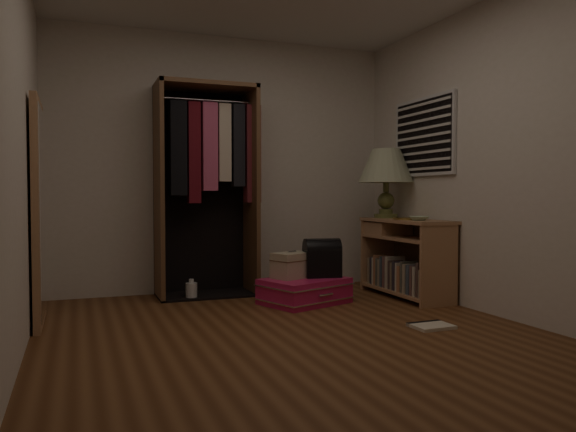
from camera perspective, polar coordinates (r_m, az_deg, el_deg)
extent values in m
plane|color=#5A3219|center=(4.03, 0.81, -11.97)|extent=(4.00, 4.00, 0.00)
cube|color=beige|center=(5.83, -6.46, 5.24)|extent=(3.50, 0.02, 2.60)
cube|color=beige|center=(2.20, 20.65, 10.25)|extent=(3.50, 0.02, 2.60)
cube|color=beige|center=(4.85, 20.54, 5.75)|extent=(0.02, 4.00, 2.60)
cube|color=beige|center=(3.67, -25.74, 6.88)|extent=(0.02, 4.00, 2.60)
cube|color=silver|center=(5.65, 13.65, 7.84)|extent=(0.03, 0.96, 0.76)
cube|color=black|center=(5.65, 13.64, 7.84)|extent=(0.03, 0.90, 0.70)
cube|color=silver|center=(5.61, 13.47, 4.69)|extent=(0.01, 0.88, 0.02)
cube|color=silver|center=(5.62, 13.47, 5.48)|extent=(0.01, 0.88, 0.02)
cube|color=silver|center=(5.62, 13.48, 6.28)|extent=(0.01, 0.88, 0.02)
cube|color=silver|center=(5.63, 13.49, 7.07)|extent=(0.01, 0.88, 0.02)
cube|color=silver|center=(5.64, 13.49, 7.85)|extent=(0.01, 0.88, 0.02)
cube|color=silver|center=(5.64, 13.50, 8.64)|extent=(0.01, 0.88, 0.02)
cube|color=silver|center=(5.65, 13.51, 9.42)|extent=(0.01, 0.88, 0.02)
cube|color=silver|center=(5.66, 13.51, 10.20)|extent=(0.01, 0.88, 0.02)
cube|color=silver|center=(5.68, 13.52, 10.98)|extent=(0.01, 0.88, 0.02)
cube|color=#A97752|center=(5.11, 15.16, -4.78)|extent=(0.40, 0.03, 0.75)
cube|color=#A97752|center=(6.00, 9.15, -3.70)|extent=(0.40, 0.03, 0.75)
cube|color=#A97752|center=(5.59, 11.89, -7.41)|extent=(0.40, 1.04, 0.03)
cube|color=#A97752|center=(5.53, 11.93, -2.19)|extent=(0.40, 1.04, 0.03)
cube|color=#A97752|center=(5.52, 11.94, -0.48)|extent=(0.42, 1.12, 0.03)
cube|color=brown|center=(5.65, 13.54, -4.10)|extent=(0.02, 1.10, 0.75)
cube|color=#A97752|center=(5.80, 10.09, -1.24)|extent=(0.36, 0.38, 0.13)
cube|color=gray|center=(5.13, 13.97, -6.72)|extent=(0.17, 0.04, 0.25)
cube|color=#4C3833|center=(5.17, 13.91, -6.31)|extent=(0.21, 0.03, 0.31)
cube|color=#B7AD99|center=(5.22, 13.55, -6.46)|extent=(0.21, 0.04, 0.27)
cube|color=brown|center=(5.24, 13.06, -6.38)|extent=(0.17, 0.03, 0.27)
cube|color=#3F4C59|center=(5.29, 12.75, -6.31)|extent=(0.16, 0.05, 0.27)
cube|color=gray|center=(5.35, 12.60, -6.22)|extent=(0.21, 0.05, 0.27)
cube|color=#59594C|center=(5.38, 12.18, -6.06)|extent=(0.18, 0.03, 0.29)
cube|color=#B2724C|center=(5.42, 11.85, -6.25)|extent=(0.17, 0.04, 0.24)
cube|color=beige|center=(5.45, 11.57, -6.07)|extent=(0.16, 0.03, 0.27)
cube|color=#332D38|center=(5.49, 11.36, -5.96)|extent=(0.17, 0.04, 0.28)
cube|color=gray|center=(5.53, 11.24, -5.98)|extent=(0.20, 0.03, 0.26)
cube|color=#4C3833|center=(5.56, 10.85, -5.87)|extent=(0.16, 0.03, 0.28)
cube|color=#B7AD99|center=(5.60, 10.80, -5.63)|extent=(0.20, 0.05, 0.31)
cube|color=brown|center=(5.64, 10.34, -5.60)|extent=(0.16, 0.04, 0.30)
cube|color=#3F4C59|center=(5.70, 10.28, -5.54)|extent=(0.21, 0.04, 0.30)
cube|color=gray|center=(5.73, 9.92, -5.67)|extent=(0.18, 0.04, 0.27)
cube|color=#59594C|center=(5.76, 9.59, -5.59)|extent=(0.15, 0.03, 0.27)
cube|color=#B2724C|center=(5.81, 9.65, -5.39)|extent=(0.22, 0.03, 0.30)
cube|color=beige|center=(5.83, 9.28, -5.50)|extent=(0.17, 0.03, 0.27)
cube|color=#332D38|center=(5.86, 9.14, -5.45)|extent=(0.18, 0.03, 0.27)
cube|color=gray|center=(5.91, 8.99, -5.45)|extent=(0.20, 0.04, 0.26)
cube|color=brown|center=(5.43, -13.00, 2.53)|extent=(0.04, 0.50, 2.05)
cube|color=brown|center=(5.62, -3.76, 2.56)|extent=(0.04, 0.50, 2.05)
cube|color=brown|center=(5.61, -8.35, 12.88)|extent=(0.95, 0.50, 0.04)
cube|color=black|center=(5.74, -8.80, 2.53)|extent=(0.95, 0.02, 2.05)
cube|color=black|center=(5.59, -8.24, -7.90)|extent=(0.95, 0.50, 0.02)
cylinder|color=silver|center=(5.58, -8.35, 11.57)|extent=(0.87, 0.02, 0.02)
cube|color=black|center=(5.45, -11.15, 6.74)|extent=(0.15, 0.16, 0.89)
cube|color=#590F19|center=(5.48, -9.55, 6.35)|extent=(0.12, 0.12, 0.96)
cube|color=#BF4C72|center=(5.51, -8.03, 6.95)|extent=(0.14, 0.15, 0.84)
cube|color=beige|center=(5.55, -6.50, 7.39)|extent=(0.12, 0.10, 0.75)
cube|color=black|center=(5.59, -5.13, 7.12)|extent=(0.11, 0.13, 0.80)
cube|color=maroon|center=(5.62, -3.66, 6.29)|extent=(0.14, 0.14, 0.96)
cube|color=#AE7C54|center=(4.65, -24.03, 0.31)|extent=(0.05, 0.80, 1.70)
cube|color=white|center=(4.65, -23.67, 0.31)|extent=(0.01, 0.68, 1.58)
cube|color=#C21751|center=(5.13, 1.69, -7.61)|extent=(0.86, 0.74, 0.23)
cube|color=silver|center=(5.14, 1.69, -8.30)|extent=(0.89, 0.77, 0.01)
cube|color=silver|center=(5.12, 1.69, -6.92)|extent=(0.89, 0.77, 0.01)
cylinder|color=silver|center=(4.94, 3.85, -8.00)|extent=(0.16, 0.08, 0.02)
cube|color=tan|center=(5.12, 0.40, -5.02)|extent=(0.40, 0.35, 0.23)
cube|color=brown|center=(5.12, 0.40, -4.49)|extent=(0.41, 0.35, 0.01)
cylinder|color=silver|center=(5.11, 0.40, -3.63)|extent=(0.09, 0.05, 0.02)
cube|color=black|center=(5.20, 3.46, -4.82)|extent=(0.36, 0.26, 0.25)
cylinder|color=black|center=(5.19, 3.47, -3.44)|extent=(0.36, 0.26, 0.21)
cylinder|color=#50572A|center=(5.84, 9.90, 0.02)|extent=(0.30, 0.30, 0.04)
cylinder|color=#50572A|center=(5.84, 9.91, 0.46)|extent=(0.18, 0.18, 0.05)
sphere|color=#50572A|center=(5.84, 9.91, 1.55)|extent=(0.22, 0.22, 0.17)
cylinder|color=#50572A|center=(5.84, 9.92, 2.88)|extent=(0.08, 0.08, 0.10)
cone|color=beige|center=(5.85, 9.94, 5.05)|extent=(0.71, 0.71, 0.34)
cone|color=white|center=(5.85, 9.94, 5.05)|extent=(0.63, 0.63, 0.32)
cylinder|color=#B19244|center=(5.49, 12.14, -0.25)|extent=(0.37, 0.37, 0.02)
imported|color=#B3D4B0|center=(5.25, 13.15, -0.24)|extent=(0.17, 0.17, 0.04)
cylinder|color=silver|center=(5.41, -9.79, -7.52)|extent=(0.14, 0.14, 0.16)
cylinder|color=silver|center=(5.40, -9.79, -6.52)|extent=(0.06, 0.06, 0.04)
cube|color=beige|center=(4.37, 14.36, -10.77)|extent=(0.30, 0.24, 0.02)
cube|color=black|center=(4.45, 13.61, -10.54)|extent=(0.29, 0.05, 0.03)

